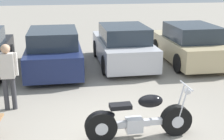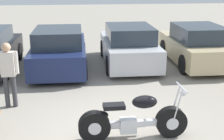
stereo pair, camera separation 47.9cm
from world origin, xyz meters
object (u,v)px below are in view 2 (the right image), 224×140
(motorcycle, at_px, (132,120))
(parked_car_navy, at_px, (59,50))
(person_standing, at_px, (8,70))
(parked_car_silver, at_px, (129,46))
(parked_car_champagne, at_px, (196,46))

(motorcycle, relative_size, parked_car_navy, 0.56)
(motorcycle, relative_size, person_standing, 1.34)
(parked_car_navy, xyz_separation_m, person_standing, (-1.07, -3.22, 0.30))
(parked_car_navy, xyz_separation_m, parked_car_silver, (2.55, 0.38, 0.00))
(motorcycle, height_order, parked_car_navy, parked_car_navy)
(motorcycle, bearing_deg, person_standing, 145.28)
(person_standing, bearing_deg, motorcycle, -34.72)
(parked_car_silver, distance_m, parked_car_champagne, 2.56)
(parked_car_silver, relative_size, parked_car_champagne, 1.00)
(parked_car_navy, relative_size, person_standing, 2.41)
(motorcycle, height_order, person_standing, person_standing)
(person_standing, bearing_deg, parked_car_navy, 71.58)
(parked_car_navy, bearing_deg, person_standing, -108.42)
(parked_car_champagne, bearing_deg, motorcycle, -122.01)
(parked_car_navy, height_order, parked_car_silver, same)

